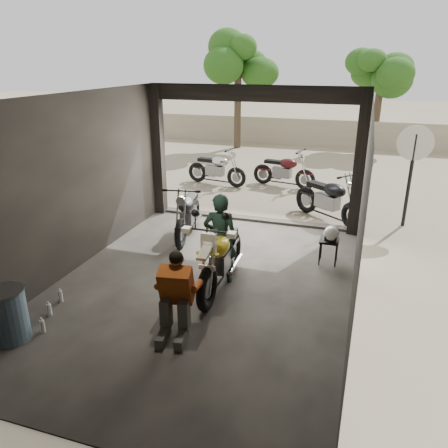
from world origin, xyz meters
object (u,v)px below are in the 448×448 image
Objects in this scene: mechanic at (174,298)px; oil_drum at (9,316)px; outside_bike_a at (216,166)px; helmet at (331,234)px; outside_bike_b at (284,168)px; rider at (220,239)px; left_bike at (188,210)px; sign_post at (413,160)px; main_bike at (221,253)px; stool at (329,243)px; outside_bike_c at (330,196)px.

mechanic is 1.53× the size of oil_drum.
outside_bike_a is 8.62m from oil_drum.
helmet is 0.40× the size of oil_drum.
outside_bike_b is 5.64× the size of helmet.
outside_bike_b reaches higher than helmet.
oil_drum is at bearing -170.77° from outside_bike_a.
oil_drum is at bearing -168.56° from mechanic.
mechanic is at bearing -155.40° from outside_bike_a.
mechanic is at bearing 79.07° from rider.
outside_bike_a is at bearing 90.58° from left_bike.
left_bike is 5.20m from sign_post.
rider reaches higher than helmet.
left_bike is at bearing 100.05° from mechanic.
sign_post reaches higher than helmet.
mechanic is (-0.10, -1.75, -0.22)m from rider.
outside_bike_b is at bearing 90.52° from main_bike.
stool is 0.22m from helmet.
sign_post is (1.49, 2.68, 0.95)m from helmet.
oil_drum is at bearing 177.88° from outside_bike_b.
main_bike is at bearing 73.83° from mechanic.
outside_bike_b reaches higher than oil_drum.
main_bike is 1.54m from mechanic.
outside_bike_b is 1.46× the size of mechanic.
rider is at bearing 48.96° from oil_drum.
rider is 2.20m from helmet.
mechanic reaches higher than stool.
outside_bike_b is (-0.16, 6.67, -0.06)m from main_bike.
outside_bike_c reaches higher than outside_bike_a.
left_bike is 3.19m from helmet.
mechanic is at bearing -97.58° from main_bike.
main_bike reaches higher than oil_drum.
sign_post reaches higher than mechanic.
main_bike is 6.67m from outside_bike_b.
outside_bike_c reaches higher than outside_bike_b.
sign_post is at bearing 51.78° from main_bike.
mechanic is 3.59m from stool.
main_bike is 2.51× the size of oil_drum.
rider reaches higher than outside_bike_a.
outside_bike_b is 1.08× the size of rider.
sign_post is (3.27, 3.96, 0.78)m from rider.
outside_bike_b is at bearing 68.42° from outside_bike_c.
outside_bike_a reaches higher than outside_bike_b.
left_bike is at bearing -153.07° from sign_post.
helmet is at bearing -136.58° from outside_bike_c.
mechanic is at bearing 20.92° from oil_drum.
outside_bike_a is 1.08× the size of rider.
outside_bike_c is 4.05m from rider.
oil_drum is at bearing -135.80° from stool.
outside_bike_a is at bearing 108.60° from main_bike.
main_bike is at bearing -167.23° from outside_bike_b.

